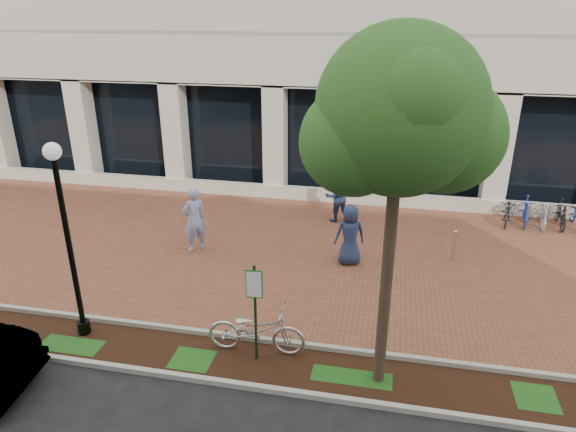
% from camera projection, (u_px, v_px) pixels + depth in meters
% --- Properties ---
extents(ground, '(120.00, 120.00, 0.00)m').
position_uv_depth(ground, '(304.00, 253.00, 15.38)').
color(ground, black).
rests_on(ground, ground).
extents(brick_plaza, '(40.00, 9.00, 0.01)m').
position_uv_depth(brick_plaza, '(304.00, 253.00, 15.38)').
color(brick_plaza, brown).
rests_on(brick_plaza, ground).
extents(planting_strip, '(40.00, 1.50, 0.01)m').
position_uv_depth(planting_strip, '(261.00, 364.00, 10.62)').
color(planting_strip, black).
rests_on(planting_strip, ground).
extents(curb_plaza_side, '(40.00, 0.12, 0.12)m').
position_uv_depth(curb_plaza_side, '(269.00, 341.00, 11.28)').
color(curb_plaza_side, '#A1A299').
rests_on(curb_plaza_side, ground).
extents(curb_street_side, '(40.00, 0.12, 0.12)m').
position_uv_depth(curb_street_side, '(251.00, 387.00, 9.92)').
color(curb_street_side, '#A1A299').
rests_on(curb_street_side, ground).
extents(parking_sign, '(0.34, 0.07, 2.21)m').
position_uv_depth(parking_sign, '(255.00, 301.00, 10.25)').
color(parking_sign, '#153A1B').
rests_on(parking_sign, ground).
extents(lamppost, '(0.36, 0.36, 4.43)m').
position_uv_depth(lamppost, '(67.00, 233.00, 10.70)').
color(lamppost, black).
rests_on(lamppost, ground).
extents(street_tree, '(3.34, 2.79, 6.73)m').
position_uv_depth(street_tree, '(402.00, 122.00, 8.26)').
color(street_tree, '#463A28').
rests_on(street_tree, ground).
extents(locked_bicycle, '(2.13, 0.84, 1.10)m').
position_uv_depth(locked_bicycle, '(256.00, 330.00, 10.83)').
color(locked_bicycle, silver).
rests_on(locked_bicycle, ground).
extents(pedestrian_left, '(0.85, 0.85, 2.00)m').
position_uv_depth(pedestrian_left, '(194.00, 219.00, 15.23)').
color(pedestrian_left, '#91A3D8').
rests_on(pedestrian_left, ground).
extents(pedestrian_mid, '(1.04, 0.92, 1.77)m').
position_uv_depth(pedestrian_mid, '(337.00, 197.00, 17.35)').
color(pedestrian_mid, navy).
rests_on(pedestrian_mid, ground).
extents(pedestrian_right, '(1.00, 0.81, 1.77)m').
position_uv_depth(pedestrian_right, '(350.00, 235.00, 14.47)').
color(pedestrian_right, '#1F2C4E').
rests_on(pedestrian_right, ground).
extents(bollard, '(0.12, 0.12, 0.96)m').
position_uv_depth(bollard, '(454.00, 245.00, 14.76)').
color(bollard, '#BAB9BE').
rests_on(bollard, ground).
extents(bike_rack_cluster, '(2.97, 1.72, 0.95)m').
position_uv_depth(bike_rack_cluster, '(543.00, 213.00, 17.16)').
color(bike_rack_cluster, black).
rests_on(bike_rack_cluster, ground).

